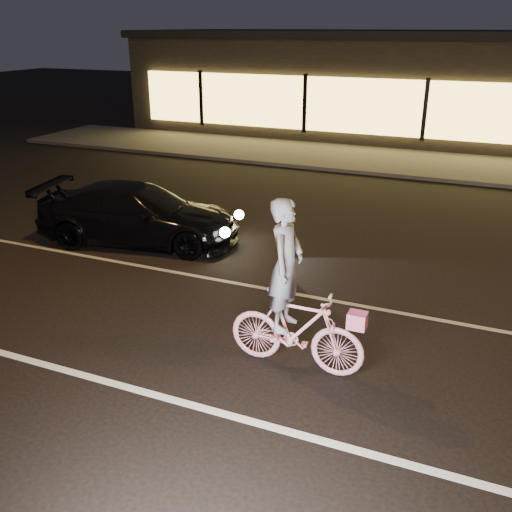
% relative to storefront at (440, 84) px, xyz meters
% --- Properties ---
extents(ground, '(90.00, 90.00, 0.00)m').
position_rel_storefront_xyz_m(ground, '(0.00, -18.97, -2.15)').
color(ground, black).
rests_on(ground, ground).
extents(lane_stripe_near, '(60.00, 0.12, 0.01)m').
position_rel_storefront_xyz_m(lane_stripe_near, '(0.00, -20.47, -2.14)').
color(lane_stripe_near, silver).
rests_on(lane_stripe_near, ground).
extents(lane_stripe_far, '(60.00, 0.10, 0.01)m').
position_rel_storefront_xyz_m(lane_stripe_far, '(0.00, -16.97, -2.14)').
color(lane_stripe_far, gray).
rests_on(lane_stripe_far, ground).
extents(sidewalk, '(30.00, 4.00, 0.12)m').
position_rel_storefront_xyz_m(sidewalk, '(0.00, -5.97, -2.09)').
color(sidewalk, '#383533').
rests_on(sidewalk, ground).
extents(storefront, '(25.40, 8.42, 4.20)m').
position_rel_storefront_xyz_m(storefront, '(0.00, 0.00, 0.00)').
color(storefront, black).
rests_on(storefront, ground).
extents(cyclist, '(1.91, 0.66, 2.40)m').
position_rel_storefront_xyz_m(cyclist, '(0.37, -19.13, -1.29)').
color(cyclist, '#F94479').
rests_on(cyclist, ground).
extents(sedan, '(4.60, 2.54, 1.26)m').
position_rel_storefront_xyz_m(sedan, '(-4.32, -15.81, -1.52)').
color(sedan, black).
rests_on(sedan, ground).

